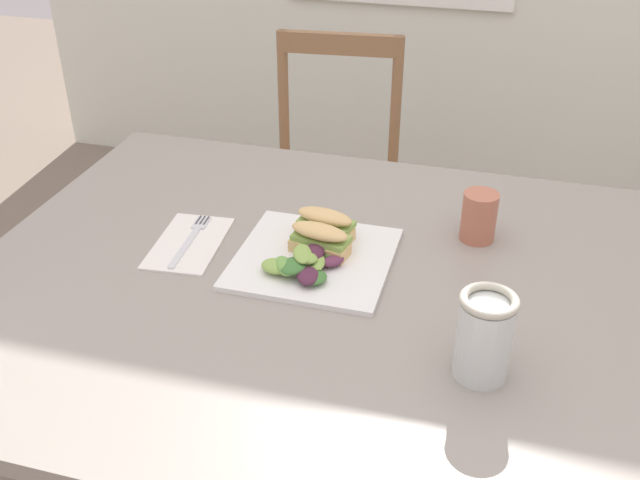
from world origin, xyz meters
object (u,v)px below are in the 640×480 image
at_px(sandwich_half_front, 320,239).
at_px(mason_jar_iced_tea, 484,340).
at_px(cup_extra_side, 479,217).
at_px(fork_on_napkin, 192,236).
at_px(dining_table, 312,332).
at_px(plate_lunch, 314,258).
at_px(chair_wooden_far, 331,187).
at_px(sandwich_half_back, 325,224).

height_order(sandwich_half_front, mason_jar_iced_tea, mason_jar_iced_tea).
xyz_separation_m(mason_jar_iced_tea, cup_extra_side, (-0.04, 0.38, -0.01)).
bearing_deg(fork_on_napkin, dining_table, -13.63).
bearing_deg(plate_lunch, chair_wooden_far, 102.77).
bearing_deg(dining_table, sandwich_half_back, 94.45).
distance_m(plate_lunch, sandwich_half_back, 0.08).
height_order(plate_lunch, cup_extra_side, cup_extra_side).
distance_m(plate_lunch, mason_jar_iced_tea, 0.38).
bearing_deg(sandwich_half_back, dining_table, -85.55).
bearing_deg(fork_on_napkin, sandwich_half_back, 13.58).
bearing_deg(fork_on_napkin, chair_wooden_far, 86.59).
height_order(dining_table, cup_extra_side, cup_extra_side).
height_order(sandwich_half_front, sandwich_half_back, same).
bearing_deg(dining_table, plate_lunch, 102.20).
height_order(dining_table, sandwich_half_back, sandwich_half_back).
relative_size(dining_table, plate_lunch, 4.40).
distance_m(chair_wooden_far, mason_jar_iced_tea, 1.22).
distance_m(dining_table, cup_extra_side, 0.37).
relative_size(fork_on_napkin, cup_extra_side, 1.99).
bearing_deg(fork_on_napkin, cup_extra_side, 15.95).
bearing_deg(cup_extra_side, sandwich_half_back, -161.97).
xyz_separation_m(dining_table, plate_lunch, (-0.01, 0.05, 0.12)).
height_order(plate_lunch, fork_on_napkin, plate_lunch).
bearing_deg(sandwich_half_back, sandwich_half_front, -84.29).
bearing_deg(sandwich_half_back, cup_extra_side, 18.03).
xyz_separation_m(plate_lunch, mason_jar_iced_tea, (0.31, -0.22, 0.06)).
relative_size(sandwich_half_back, mason_jar_iced_tea, 0.85).
height_order(fork_on_napkin, cup_extra_side, cup_extra_side).
xyz_separation_m(chair_wooden_far, plate_lunch, (0.19, -0.84, 0.30)).
height_order(sandwich_half_front, cup_extra_side, cup_extra_side).
xyz_separation_m(chair_wooden_far, mason_jar_iced_tea, (0.50, -1.06, 0.35)).
relative_size(plate_lunch, mason_jar_iced_tea, 2.03).
bearing_deg(chair_wooden_far, sandwich_half_back, -76.02).
bearing_deg(chair_wooden_far, dining_table, -77.26).
xyz_separation_m(fork_on_napkin, cup_extra_side, (0.51, 0.15, 0.04)).
bearing_deg(plate_lunch, dining_table, -77.80).
distance_m(sandwich_half_back, fork_on_napkin, 0.25).
xyz_separation_m(dining_table, mason_jar_iced_tea, (0.30, -0.17, 0.18)).
height_order(dining_table, mason_jar_iced_tea, mason_jar_iced_tea).
height_order(dining_table, sandwich_half_front, sandwich_half_front).
height_order(chair_wooden_far, sandwich_half_front, chair_wooden_far).
distance_m(dining_table, mason_jar_iced_tea, 0.39).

